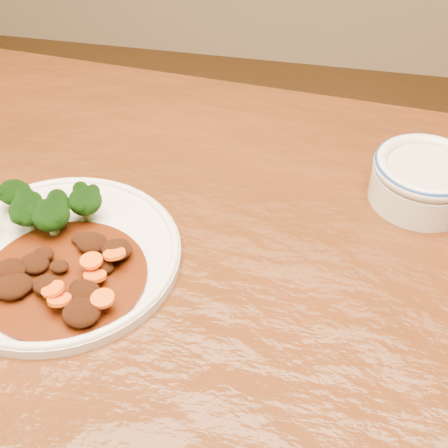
# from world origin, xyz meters

# --- Properties ---
(dining_table) EXTENTS (1.57, 1.02, 0.75)m
(dining_table) POSITION_xyz_m (0.00, 0.00, 0.67)
(dining_table) COLOR #4F220E
(dining_table) RESTS_ON ground
(dinner_plate) EXTENTS (0.28, 0.28, 0.02)m
(dinner_plate) POSITION_xyz_m (-0.15, 0.01, 0.76)
(dinner_plate) COLOR white
(dinner_plate) RESTS_ON dining_table
(broccoli_florets) EXTENTS (0.14, 0.08, 0.05)m
(broccoli_florets) POSITION_xyz_m (-0.19, 0.05, 0.79)
(broccoli_florets) COLOR #72A153
(broccoli_florets) RESTS_ON dinner_plate
(mince_stew) EXTENTS (0.18, 0.18, 0.03)m
(mince_stew) POSITION_xyz_m (-0.13, -0.03, 0.77)
(mince_stew) COLOR #4E1A08
(mince_stew) RESTS_ON dinner_plate
(dip_bowl) EXTENTS (0.13, 0.13, 0.06)m
(dip_bowl) POSITION_xyz_m (0.26, 0.21, 0.78)
(dip_bowl) COLOR silver
(dip_bowl) RESTS_ON dining_table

